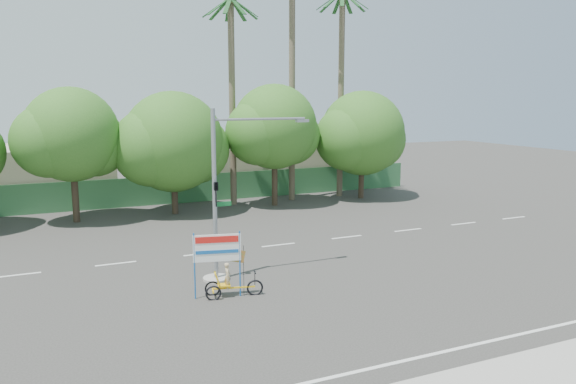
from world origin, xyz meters
name	(u,v)px	position (x,y,z in m)	size (l,w,h in m)	color
ground	(314,302)	(0.00, 0.00, 0.00)	(120.00, 120.00, 0.00)	#33302D
fence	(178,189)	(0.00, 21.50, 1.00)	(38.00, 0.08, 2.00)	#336B3D
building_left	(22,175)	(-10.00, 26.00, 2.00)	(12.00, 8.00, 4.00)	#BFB298
building_right	(260,166)	(8.00, 26.00, 1.80)	(14.00, 8.00, 3.60)	#BFB298
tree_left	(71,138)	(-7.05, 18.00, 5.06)	(6.66, 5.60, 8.07)	#473828
tree_center	(172,145)	(-1.05, 18.00, 4.47)	(7.62, 6.40, 7.85)	#473828
tree_right	(274,130)	(5.95, 18.00, 5.24)	(6.90, 5.80, 8.36)	#473828
tree_far_right	(362,136)	(12.95, 18.00, 4.64)	(7.38, 6.20, 7.94)	#473828
palm_tall	(292,54)	(8.00, 19.50, 10.46)	(3.73, 3.79, 17.45)	#70604C
palm_mid	(341,70)	(12.00, 19.50, 9.40)	(3.73, 3.79, 15.45)	#70604C
palm_short	(232,76)	(3.50, 19.50, 8.86)	(3.73, 3.79, 14.45)	#70604C
traffic_signal	(222,210)	(-2.20, 3.98, 2.92)	(4.72, 1.10, 7.00)	gray
trike_billboard	(224,271)	(-2.82, 1.90, 1.03)	(2.55, 0.92, 2.56)	black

